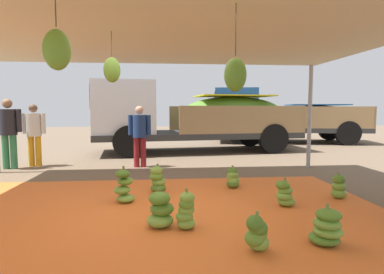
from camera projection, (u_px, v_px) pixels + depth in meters
name	position (u px, v px, depth m)	size (l,w,h in m)	color
ground_plane	(160.00, 172.00, 7.53)	(40.00, 40.00, 0.00)	brown
tarp_orange	(158.00, 213.00, 4.56)	(6.76, 4.38, 0.01)	orange
tent_canopy	(156.00, 27.00, 4.23)	(8.00, 7.00, 2.67)	#9EA0A5
banana_bunch_0	(186.00, 211.00, 3.94)	(0.32, 0.33, 0.52)	#75A83D
banana_bunch_1	(157.00, 180.00, 5.66)	(0.35, 0.34, 0.51)	#477523
banana_bunch_2	(257.00, 234.00, 3.31)	(0.32, 0.31, 0.43)	#75A83D
banana_bunch_3	(285.00, 194.00, 4.88)	(0.38, 0.36, 0.44)	#6B9E38
banana_bunch_4	(327.00, 228.00, 3.47)	(0.47, 0.47, 0.46)	#518428
banana_bunch_5	(124.00, 187.00, 5.07)	(0.44, 0.43, 0.58)	#75A83D
banana_bunch_7	(339.00, 187.00, 5.29)	(0.35, 0.35, 0.44)	#6B9E38
banana_bunch_8	(233.00, 178.00, 6.00)	(0.35, 0.35, 0.43)	#477523
banana_bunch_9	(161.00, 210.00, 4.01)	(0.44, 0.44, 0.49)	#75A83D
cargo_truck_main	(192.00, 116.00, 11.15)	(7.24, 3.13, 2.40)	#2D2D2D
cargo_truck_far	(280.00, 116.00, 14.33)	(6.84, 3.53, 2.40)	#2D2D2D
worker_0	(34.00, 130.00, 8.25)	(0.59, 0.36, 1.62)	orange
worker_1	(140.00, 132.00, 8.15)	(0.58, 0.35, 1.57)	maroon
worker_2	(8.00, 128.00, 7.89)	(0.64, 0.39, 1.75)	#337A4C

